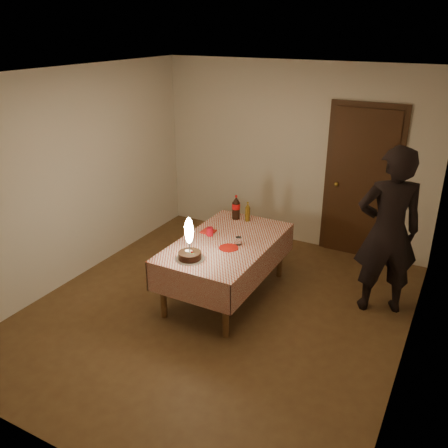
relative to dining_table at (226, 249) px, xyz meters
The scene contains 11 objects.
ground 0.72m from the dining_table, 78.03° to the right, with size 4.00×4.50×0.01m, color brown.
room_shell 1.08m from the dining_table, 68.97° to the right, with size 4.04×4.54×2.62m.
dining_table is the anchor object (origin of this frame).
birthday_cake 0.64m from the dining_table, 102.79° to the right, with size 0.31×0.31×0.47m.
red_plate 0.21m from the dining_table, 52.95° to the right, with size 0.22×0.22×0.01m, color #AE130C.
red_cup 0.29m from the dining_table, 167.99° to the left, with size 0.08×0.08×0.10m, color #B40C1A.
clear_cup 0.22m from the dining_table, ahead, with size 0.07×0.07×0.09m, color white.
napkin_stack 0.35m from the dining_table, 158.27° to the left, with size 0.15×0.15×0.02m, color red.
cola_bottle 0.74m from the dining_table, 107.36° to the left, with size 0.10×0.10×0.32m.
amber_bottle_left 0.70m from the dining_table, 93.86° to the left, with size 0.06×0.06×0.26m.
photographer 1.81m from the dining_table, 19.03° to the left, with size 0.83×0.71×1.92m.
Camera 1 is at (2.24, -4.02, 3.04)m, focal length 38.00 mm.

